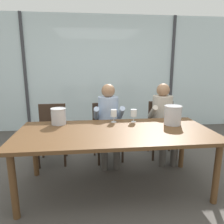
{
  "coord_description": "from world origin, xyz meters",
  "views": [
    {
      "loc": [
        -0.31,
        -2.34,
        1.51
      ],
      "look_at": [
        0.0,
        0.35,
        0.89
      ],
      "focal_mm": 33.49,
      "sensor_mm": 36.0,
      "label": 1
    }
  ],
  "objects_px": {
    "ice_bucket_secondary": "(173,115)",
    "wine_glass_by_left_taster": "(134,113)",
    "chair_left_of_center": "(107,126)",
    "wine_glass_near_bucket": "(114,114)",
    "dining_table": "(115,136)",
    "ice_bucket_primary": "(59,116)",
    "chair_center": "(161,124)",
    "person_beige_jumper": "(163,116)",
    "person_pale_blue_shirt": "(108,118)",
    "chair_near_curtain": "(53,128)"
  },
  "relations": [
    {
      "from": "chair_left_of_center",
      "to": "person_beige_jumper",
      "type": "height_order",
      "value": "person_beige_jumper"
    },
    {
      "from": "ice_bucket_secondary",
      "to": "wine_glass_near_bucket",
      "type": "distance_m",
      "value": 0.77
    },
    {
      "from": "ice_bucket_primary",
      "to": "ice_bucket_secondary",
      "type": "xyz_separation_m",
      "value": [
        1.48,
        -0.19,
        0.02
      ]
    },
    {
      "from": "chair_near_curtain",
      "to": "chair_left_of_center",
      "type": "xyz_separation_m",
      "value": [
        0.86,
        0.02,
        0.0
      ]
    },
    {
      "from": "chair_left_of_center",
      "to": "person_beige_jumper",
      "type": "bearing_deg",
      "value": -16.53
    },
    {
      "from": "person_beige_jumper",
      "to": "wine_glass_near_bucket",
      "type": "height_order",
      "value": "person_beige_jumper"
    },
    {
      "from": "chair_left_of_center",
      "to": "chair_center",
      "type": "relative_size",
      "value": 1.0
    },
    {
      "from": "ice_bucket_primary",
      "to": "ice_bucket_secondary",
      "type": "bearing_deg",
      "value": -7.13
    },
    {
      "from": "chair_center",
      "to": "wine_glass_by_left_taster",
      "type": "relative_size",
      "value": 5.17
    },
    {
      "from": "person_beige_jumper",
      "to": "wine_glass_by_left_taster",
      "type": "height_order",
      "value": "person_beige_jumper"
    },
    {
      "from": "person_pale_blue_shirt",
      "to": "wine_glass_by_left_taster",
      "type": "distance_m",
      "value": 0.55
    },
    {
      "from": "chair_near_curtain",
      "to": "person_beige_jumper",
      "type": "distance_m",
      "value": 1.78
    },
    {
      "from": "person_pale_blue_shirt",
      "to": "person_beige_jumper",
      "type": "height_order",
      "value": "same"
    },
    {
      "from": "chair_left_of_center",
      "to": "wine_glass_by_left_taster",
      "type": "xyz_separation_m",
      "value": [
        0.32,
        -0.56,
        0.33
      ]
    },
    {
      "from": "person_pale_blue_shirt",
      "to": "wine_glass_near_bucket",
      "type": "relative_size",
      "value": 7.01
    },
    {
      "from": "person_beige_jumper",
      "to": "ice_bucket_secondary",
      "type": "relative_size",
      "value": 4.85
    },
    {
      "from": "person_pale_blue_shirt",
      "to": "wine_glass_by_left_taster",
      "type": "bearing_deg",
      "value": -54.3
    },
    {
      "from": "chair_near_curtain",
      "to": "chair_center",
      "type": "xyz_separation_m",
      "value": [
        1.8,
        0.03,
        0.0
      ]
    },
    {
      "from": "ice_bucket_secondary",
      "to": "wine_glass_by_left_taster",
      "type": "xyz_separation_m",
      "value": [
        -0.48,
        0.18,
        -0.01
      ]
    },
    {
      "from": "person_pale_blue_shirt",
      "to": "ice_bucket_secondary",
      "type": "relative_size",
      "value": 4.85
    },
    {
      "from": "dining_table",
      "to": "chair_left_of_center",
      "type": "distance_m",
      "value": 0.94
    },
    {
      "from": "chair_left_of_center",
      "to": "wine_glass_near_bucket",
      "type": "relative_size",
      "value": 5.17
    },
    {
      "from": "chair_center",
      "to": "ice_bucket_primary",
      "type": "relative_size",
      "value": 4.21
    },
    {
      "from": "wine_glass_near_bucket",
      "to": "person_beige_jumper",
      "type": "bearing_deg",
      "value": 25.59
    },
    {
      "from": "person_beige_jumper",
      "to": "chair_near_curtain",
      "type": "bearing_deg",
      "value": 178.65
    },
    {
      "from": "chair_near_curtain",
      "to": "person_pale_blue_shirt",
      "type": "distance_m",
      "value": 0.9
    },
    {
      "from": "chair_center",
      "to": "chair_left_of_center",
      "type": "bearing_deg",
      "value": -174.1
    },
    {
      "from": "chair_left_of_center",
      "to": "chair_center",
      "type": "xyz_separation_m",
      "value": [
        0.94,
        0.02,
        0.0
      ]
    },
    {
      "from": "wine_glass_near_bucket",
      "to": "dining_table",
      "type": "bearing_deg",
      "value": -94.23
    },
    {
      "from": "chair_near_curtain",
      "to": "wine_glass_near_bucket",
      "type": "height_order",
      "value": "wine_glass_near_bucket"
    },
    {
      "from": "person_pale_blue_shirt",
      "to": "wine_glass_by_left_taster",
      "type": "relative_size",
      "value": 7.01
    },
    {
      "from": "ice_bucket_secondary",
      "to": "chair_left_of_center",
      "type": "bearing_deg",
      "value": 137.38
    },
    {
      "from": "chair_left_of_center",
      "to": "wine_glass_near_bucket",
      "type": "bearing_deg",
      "value": -92.8
    },
    {
      "from": "chair_left_of_center",
      "to": "wine_glass_near_bucket",
      "type": "xyz_separation_m",
      "value": [
        0.05,
        -0.54,
        0.33
      ]
    },
    {
      "from": "chair_near_curtain",
      "to": "wine_glass_by_left_taster",
      "type": "height_order",
      "value": "wine_glass_by_left_taster"
    },
    {
      "from": "wine_glass_by_left_taster",
      "to": "ice_bucket_secondary",
      "type": "bearing_deg",
      "value": -20.78
    },
    {
      "from": "person_beige_jumper",
      "to": "ice_bucket_primary",
      "type": "xyz_separation_m",
      "value": [
        -1.58,
        -0.42,
        0.15
      ]
    },
    {
      "from": "wine_glass_by_left_taster",
      "to": "chair_left_of_center",
      "type": "bearing_deg",
      "value": 120.22
    },
    {
      "from": "chair_near_curtain",
      "to": "ice_bucket_secondary",
      "type": "height_order",
      "value": "ice_bucket_secondary"
    },
    {
      "from": "person_pale_blue_shirt",
      "to": "ice_bucket_primary",
      "type": "height_order",
      "value": "person_pale_blue_shirt"
    },
    {
      "from": "chair_left_of_center",
      "to": "wine_glass_near_bucket",
      "type": "distance_m",
      "value": 0.63
    },
    {
      "from": "ice_bucket_secondary",
      "to": "wine_glass_by_left_taster",
      "type": "bearing_deg",
      "value": 159.22
    },
    {
      "from": "dining_table",
      "to": "ice_bucket_secondary",
      "type": "relative_size",
      "value": 9.19
    },
    {
      "from": "ice_bucket_secondary",
      "to": "person_beige_jumper",
      "type": "bearing_deg",
      "value": 80.27
    },
    {
      "from": "person_pale_blue_shirt",
      "to": "wine_glass_by_left_taster",
      "type": "xyz_separation_m",
      "value": [
        0.3,
        -0.43,
        0.16
      ]
    },
    {
      "from": "person_pale_blue_shirt",
      "to": "chair_left_of_center",
      "type": "bearing_deg",
      "value": 99.44
    },
    {
      "from": "person_pale_blue_shirt",
      "to": "wine_glass_near_bucket",
      "type": "xyz_separation_m",
      "value": [
        0.03,
        -0.41,
        0.16
      ]
    },
    {
      "from": "chair_left_of_center",
      "to": "chair_center",
      "type": "height_order",
      "value": "same"
    },
    {
      "from": "person_pale_blue_shirt",
      "to": "ice_bucket_secondary",
      "type": "height_order",
      "value": "person_pale_blue_shirt"
    },
    {
      "from": "ice_bucket_secondary",
      "to": "dining_table",
      "type": "bearing_deg",
      "value": -166.49
    }
  ]
}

